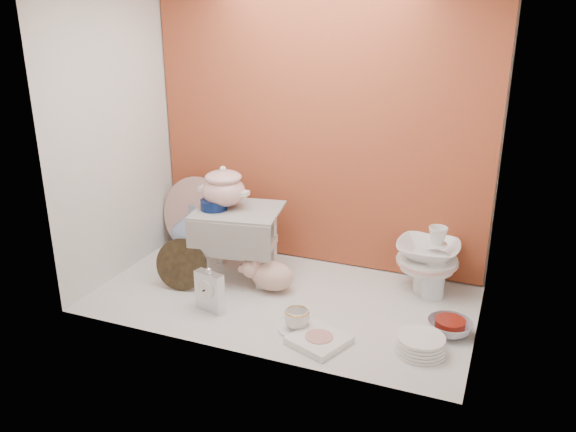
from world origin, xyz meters
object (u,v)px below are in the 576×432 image
(step_stool, at_px, (239,243))
(soup_tureen, at_px, (224,187))
(blue_white_vase, at_px, (194,227))
(floral_platter, at_px, (196,215))
(plush_pig, at_px, (272,275))
(crystal_bowl, at_px, (450,327))
(gold_rim_teacup, at_px, (297,319))
(porcelain_tower, at_px, (427,258))
(mantel_clock, at_px, (210,290))
(dinner_plate_stack, at_px, (421,344))

(step_stool, relative_size, soup_tureen, 1.64)
(soup_tureen, relative_size, blue_white_vase, 0.95)
(floral_platter, xyz_separation_m, blue_white_vase, (-0.02, 0.01, -0.08))
(floral_platter, height_order, plush_pig, floral_platter)
(blue_white_vase, xyz_separation_m, crystal_bowl, (1.49, -0.39, -0.11))
(blue_white_vase, height_order, gold_rim_teacup, blue_white_vase)
(gold_rim_teacup, bearing_deg, porcelain_tower, 52.09)
(mantel_clock, bearing_deg, crystal_bowl, 25.26)
(step_stool, relative_size, porcelain_tower, 1.22)
(plush_pig, xyz_separation_m, dinner_plate_stack, (0.78, -0.28, -0.04))
(porcelain_tower, bearing_deg, mantel_clock, -147.49)
(soup_tureen, bearing_deg, plush_pig, -17.92)
(step_stool, xyz_separation_m, mantel_clock, (0.04, -0.39, -0.08))
(step_stool, height_order, gold_rim_teacup, step_stool)
(plush_pig, relative_size, gold_rim_teacup, 2.49)
(blue_white_vase, bearing_deg, floral_platter, -19.25)
(step_stool, xyz_separation_m, plush_pig, (0.23, -0.10, -0.10))
(gold_rim_teacup, xyz_separation_m, crystal_bowl, (0.62, 0.22, -0.03))
(soup_tureen, distance_m, crystal_bowl, 1.27)
(mantel_clock, distance_m, dinner_plate_stack, 0.97)
(mantel_clock, relative_size, gold_rim_teacup, 1.90)
(blue_white_vase, bearing_deg, plush_pig, -26.20)
(floral_platter, relative_size, crystal_bowl, 2.26)
(blue_white_vase, xyz_separation_m, gold_rim_teacup, (0.86, -0.61, -0.08))
(gold_rim_teacup, bearing_deg, crystal_bowl, 19.35)
(step_stool, height_order, blue_white_vase, step_stool)
(soup_tureen, bearing_deg, blue_white_vase, 146.71)
(dinner_plate_stack, bearing_deg, mantel_clock, -179.35)
(crystal_bowl, bearing_deg, mantel_clock, -169.16)
(blue_white_vase, relative_size, mantel_clock, 1.30)
(step_stool, relative_size, dinner_plate_stack, 2.00)
(blue_white_vase, distance_m, dinner_plate_stack, 1.51)
(porcelain_tower, bearing_deg, gold_rim_teacup, -127.91)
(plush_pig, relative_size, porcelain_tower, 0.79)
(mantel_clock, distance_m, gold_rim_teacup, 0.44)
(plush_pig, distance_m, porcelain_tower, 0.76)
(dinner_plate_stack, bearing_deg, plush_pig, 160.46)
(mantel_clock, bearing_deg, porcelain_tower, 46.92)
(soup_tureen, xyz_separation_m, gold_rim_teacup, (0.55, -0.40, -0.42))
(blue_white_vase, xyz_separation_m, mantel_clock, (0.43, -0.59, -0.03))
(crystal_bowl, bearing_deg, dinner_plate_stack, -115.46)
(soup_tureen, xyz_separation_m, blue_white_vase, (-0.31, 0.20, -0.34))
(plush_pig, bearing_deg, gold_rim_teacup, -39.37)
(plush_pig, bearing_deg, crystal_bowl, 5.84)
(floral_platter, xyz_separation_m, mantel_clock, (0.40, -0.58, -0.11))
(dinner_plate_stack, bearing_deg, blue_white_vase, 157.44)
(soup_tureen, bearing_deg, porcelain_tower, 10.32)
(dinner_plate_stack, bearing_deg, porcelain_tower, 97.73)
(floral_platter, distance_m, plush_pig, 0.68)
(plush_pig, bearing_deg, step_stool, 167.86)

